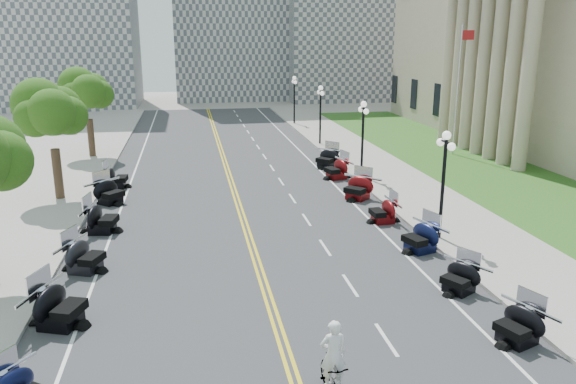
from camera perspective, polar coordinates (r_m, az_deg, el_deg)
ground at (r=21.01m, az=-2.20°, el=-10.11°), size 160.00×160.00×0.00m
road at (r=30.28m, az=-4.83°, el=-2.00°), size 16.00×90.00×0.01m
centerline_yellow_a at (r=30.27m, az=-5.05°, el=-1.99°), size 0.12×90.00×0.00m
centerline_yellow_b at (r=30.29m, az=-4.60°, el=-1.97°), size 0.12×90.00×0.00m
edge_line_north at (r=31.47m, az=6.85°, el=-1.36°), size 0.12×90.00×0.00m
edge_line_south at (r=30.42m, az=-16.93°, el=-2.54°), size 0.12×90.00×0.00m
lane_dash_5 at (r=18.26m, az=9.95°, el=-14.53°), size 0.12×2.00×0.00m
lane_dash_6 at (r=21.63m, az=6.34°, el=-9.39°), size 0.12×2.00×0.00m
lane_dash_7 at (r=25.18m, az=3.79°, el=-5.64°), size 0.12×2.00×0.00m
lane_dash_8 at (r=28.85m, az=1.90°, el=-2.83°), size 0.12×2.00×0.00m
lane_dash_9 at (r=32.59m, az=0.45°, el=-0.65°), size 0.12×2.00×0.00m
lane_dash_10 at (r=36.40m, az=-0.70°, el=1.07°), size 0.12×2.00×0.00m
lane_dash_11 at (r=40.24m, az=-1.64°, el=2.47°), size 0.12×2.00×0.00m
lane_dash_12 at (r=44.10m, az=-2.41°, el=3.62°), size 0.12×2.00×0.00m
lane_dash_13 at (r=47.99m, az=-3.05°, el=4.59°), size 0.12×2.00×0.00m
lane_dash_14 at (r=51.90m, az=-3.61°, el=5.41°), size 0.12×2.00×0.00m
lane_dash_15 at (r=55.82m, az=-4.08°, el=6.11°), size 0.12×2.00×0.00m
lane_dash_16 at (r=59.75m, az=-4.50°, el=6.73°), size 0.12×2.00×0.00m
lane_dash_17 at (r=63.69m, az=-4.86°, el=7.26°), size 0.12×2.00×0.00m
lane_dash_18 at (r=67.63m, az=-5.18°, el=7.73°), size 0.12×2.00×0.00m
lane_dash_19 at (r=71.59m, az=-5.47°, el=8.16°), size 0.12×2.00×0.00m
sidewalk_north at (r=32.85m, az=13.72°, el=-0.86°), size 5.00×90.00×0.15m
sidewalk_south at (r=31.19m, az=-24.43°, el=-2.72°), size 5.00×90.00×0.15m
lawn at (r=42.84m, az=18.08°, el=2.56°), size 9.00×60.00×0.10m
distant_block_a at (r=82.34m, az=-21.93°, el=17.17°), size 18.00×14.00×26.00m
distant_block_c at (r=87.32m, az=6.51°, el=16.67°), size 20.00×14.00×22.00m
street_lamp_2 at (r=26.17m, az=15.45°, el=0.59°), size 0.50×1.20×4.90m
street_lamp_3 at (r=37.09m, az=7.58°, el=5.30°), size 0.50×1.20×4.90m
street_lamp_4 at (r=48.52m, az=3.30°, el=7.80°), size 0.50×1.20×4.90m
street_lamp_5 at (r=60.17m, az=0.64°, el=9.32°), size 0.50×1.20×4.90m
flagpole at (r=45.84m, az=16.82°, el=9.75°), size 1.10×0.20×10.00m
tree_3 at (r=33.90m, az=-22.90°, el=6.95°), size 4.80×4.80×9.20m
tree_4 at (r=45.60m, az=-19.72°, el=9.16°), size 4.80×4.80×9.20m
motorcycle_n_4 at (r=18.92m, az=22.37°, el=-12.25°), size 2.37×2.37×1.28m
motorcycle_n_5 at (r=21.67m, az=17.03°, el=-8.20°), size 2.42×2.42×1.24m
motorcycle_n_6 at (r=25.17m, az=13.30°, el=-4.38°), size 2.53×2.53×1.41m
motorcycle_n_7 at (r=28.67m, az=9.64°, el=-1.80°), size 1.97×1.97×1.32m
motorcycle_n_8 at (r=32.54m, az=7.10°, el=0.54°), size 3.00×3.00×1.49m
motorcycle_n_9 at (r=37.14m, az=4.95°, el=2.46°), size 2.57×2.57×1.48m
motorcycle_n_10 at (r=40.25m, az=4.01°, el=3.51°), size 2.99×2.99×1.48m
motorcycle_s_5 at (r=19.84m, az=-22.23°, el=-10.52°), size 2.81×2.81×1.53m
motorcycle_s_6 at (r=23.87m, az=-19.98°, el=-5.99°), size 2.66×2.66×1.43m
motorcycle_s_7 at (r=28.25m, az=-18.43°, el=-2.46°), size 2.52×2.52×1.52m
motorcycle_s_8 at (r=32.98m, az=-17.70°, el=0.10°), size 2.98×2.98×1.48m
motorcycle_s_9 at (r=36.35m, az=-17.09°, el=1.51°), size 2.23×2.23×1.44m
bicycle at (r=15.28m, az=4.55°, el=-18.42°), size 0.69×1.92×1.13m
cyclist_rider at (r=14.49m, az=4.68°, el=-13.47°), size 0.69×0.45×1.89m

